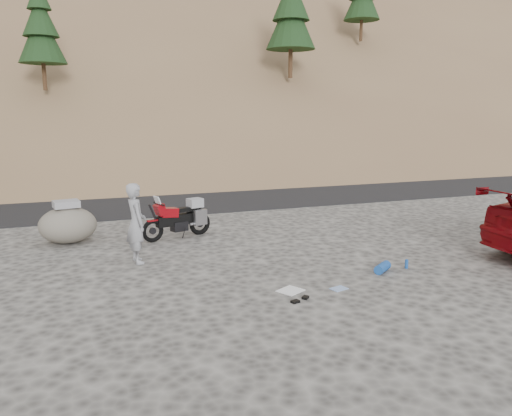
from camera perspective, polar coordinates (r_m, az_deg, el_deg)
The scene contains 12 objects.
ground at distance 10.89m, azimuth -3.42°, elevation -6.56°, with size 140.00×140.00×0.00m, color #3D3B39.
road at distance 19.47m, azimuth -10.92°, elevation 1.06°, with size 120.00×7.00×0.05m, color black.
hillside at distance 51.53m, azimuth -17.34°, elevation 19.16°, with size 120.00×73.00×46.72m.
motorcycle at distance 13.26m, azimuth -8.66°, elevation -1.21°, with size 1.94×0.94×1.20m.
man at distance 11.40m, azimuth -13.34°, elevation -6.03°, with size 0.64×0.42×1.77m, color gray.
boulder at distance 13.46m, azimuth -20.72°, elevation -1.76°, with size 1.44×1.24×1.10m.
gear_white_cloth at distance 9.40m, azimuth 3.97°, elevation -9.39°, with size 0.43×0.38×0.01m, color white.
gear_blue_mat at distance 10.73m, azimuth 14.26°, elevation -6.61°, with size 0.19×0.19×0.48m, color #194A9A.
gear_bottle at distance 11.12m, azimuth 16.83°, elevation -6.14°, with size 0.07×0.07×0.19m, color #194A9A.
gear_glove_a at distance 8.86m, azimuth 4.51°, elevation -10.61°, with size 0.14×0.10×0.04m, color black.
gear_glove_b at distance 9.06m, azimuth 5.67°, elevation -10.14°, with size 0.13×0.10×0.04m, color black.
gear_blue_cloth at distance 9.61m, azimuth 9.45°, elevation -9.07°, with size 0.31×0.23×0.01m, color #87A2D1.
Camera 1 is at (-2.90, -9.98, 3.27)m, focal length 35.00 mm.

